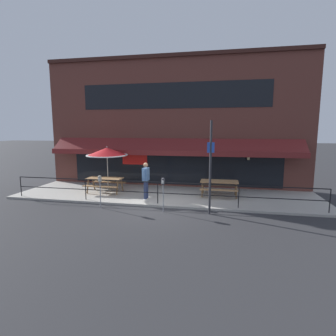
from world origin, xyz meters
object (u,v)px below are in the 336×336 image
object	(u,v)px
pedestrian_walking	(146,179)
parking_meter_far	(163,184)
street_sign_pole	(210,167)
parking_meter_near	(100,182)
picnic_table_left	(105,181)
picnic_table_centre	(219,184)
patio_umbrella_left	(107,152)

from	to	relation	value
pedestrian_walking	parking_meter_far	bearing A→B (deg)	-53.17
street_sign_pole	parking_meter_near	bearing A→B (deg)	-179.17
picnic_table_left	parking_meter_near	size ratio (longest dim) A/B	1.27
picnic_table_centre	pedestrian_walking	size ratio (longest dim) A/B	1.05
patio_umbrella_left	street_sign_pole	xyz separation A→B (m)	(5.43, -2.58, -0.28)
parking_meter_near	street_sign_pole	size ratio (longest dim) A/B	0.39
picnic_table_left	parking_meter_near	world-z (taller)	parking_meter_near
patio_umbrella_left	parking_meter_near	xyz separation A→B (m)	(0.83, -2.65, -1.03)
pedestrian_walking	parking_meter_near	bearing A→B (deg)	-135.63
patio_umbrella_left	pedestrian_walking	bearing A→B (deg)	-24.74
picnic_table_left	parking_meter_far	size ratio (longest dim) A/B	1.27
picnic_table_left	patio_umbrella_left	xyz separation A→B (m)	(-0.00, 0.38, 1.47)
patio_umbrella_left	parking_meter_far	distance (m)	4.58
patio_umbrella_left	pedestrian_walking	size ratio (longest dim) A/B	1.39
parking_meter_far	picnic_table_left	bearing A→B (deg)	147.36
patio_umbrella_left	parking_meter_far	world-z (taller)	patio_umbrella_left
pedestrian_walking	street_sign_pole	xyz separation A→B (m)	(3.03, -1.48, 0.84)
picnic_table_centre	parking_meter_far	world-z (taller)	parking_meter_far
parking_meter_near	patio_umbrella_left	bearing A→B (deg)	107.34
picnic_table_left	street_sign_pole	world-z (taller)	street_sign_pole
parking_meter_near	picnic_table_left	bearing A→B (deg)	110.03
patio_umbrella_left	parking_meter_near	distance (m)	2.96
picnic_table_centre	patio_umbrella_left	xyz separation A→B (m)	(-5.80, 0.03, 1.47)
pedestrian_walking	patio_umbrella_left	bearing A→B (deg)	155.26
parking_meter_near	street_sign_pole	world-z (taller)	street_sign_pole
pedestrian_walking	parking_meter_far	xyz separation A→B (m)	(1.17, -1.56, 0.09)
parking_meter_far	patio_umbrella_left	bearing A→B (deg)	143.24
patio_umbrella_left	parking_meter_near	world-z (taller)	patio_umbrella_left
picnic_table_centre	parking_meter_near	size ratio (longest dim) A/B	1.27
street_sign_pole	parking_meter_far	bearing A→B (deg)	-177.37
picnic_table_centre	street_sign_pole	bearing A→B (deg)	-98.09
picnic_table_left	parking_meter_far	world-z (taller)	parking_meter_far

